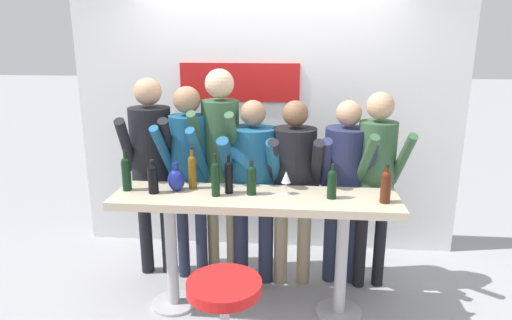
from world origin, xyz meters
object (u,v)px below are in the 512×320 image
wine_bottle_1 (229,176)px  person_center (253,175)px  tasting_table (255,217)px  wine_bottle_2 (332,182)px  decorative_vase (176,179)px  person_far_left (151,156)px  wine_glass_0 (286,178)px  person_center_right (294,175)px  bar_stool (225,315)px  person_left (189,162)px  person_center_left (221,150)px  wine_bottle_0 (153,177)px  wine_bottle_7 (251,179)px  wine_bottle_4 (192,170)px  person_far_right (376,169)px  wine_bottle_6 (215,177)px  person_right (346,174)px  wine_bottle_5 (386,185)px  wine_bottle_3 (126,172)px

wine_bottle_1 → person_center: bearing=71.0°
tasting_table → wine_bottle_2: wine_bottle_2 is taller
tasting_table → wine_bottle_2: size_ratio=8.19×
wine_bottle_1 → decorative_vase: 0.41m
person_far_left → wine_glass_0: person_far_left is taller
person_far_left → person_center_right: size_ratio=1.10×
bar_stool → wine_bottle_2: 1.19m
person_left → decorative_vase: bearing=-81.8°
person_center_left → wine_bottle_2: person_center_left is taller
wine_bottle_0 → person_left: bearing=70.6°
person_center_left → wine_bottle_7: size_ratio=7.06×
tasting_table → person_center: bearing=97.6°
wine_bottle_0 → wine_bottle_4: wine_bottle_4 is taller
person_far_right → wine_bottle_6: bearing=-170.3°
bar_stool → wine_glass_0: bearing=67.9°
person_center_right → decorative_vase: bearing=-159.3°
wine_bottle_4 → wine_bottle_7: bearing=-11.5°
wine_bottle_0 → person_right: bearing=19.5°
person_far_right → wine_bottle_0: bearing=-176.5°
person_center → wine_bottle_5: bearing=-23.6°
person_left → wine_bottle_3: size_ratio=5.39×
person_left → person_center_right: 0.88m
tasting_table → wine_bottle_6: (-0.29, -0.03, 0.32)m
wine_glass_0 → person_left: bearing=154.9°
person_right → person_far_right: person_far_right is taller
wine_bottle_0 → wine_bottle_4: 0.30m
person_far_right → person_far_left: bearing=166.4°
person_center_right → wine_bottle_6: size_ratio=5.00×
wine_bottle_5 → wine_bottle_7: bearing=175.2°
person_far_right → wine_bottle_0: person_far_right is taller
wine_bottle_4 → wine_bottle_7: 0.47m
wine_bottle_7 → decorative_vase: bearing=176.7°
person_center_left → wine_glass_0: size_ratio=10.38×
wine_bottle_0 → wine_glass_0: 0.99m
person_far_left → decorative_vase: person_far_left is taller
person_left → person_right: person_left is taller
person_far_left → person_center_left: 0.60m
wine_bottle_3 → wine_bottle_7: (0.95, -0.01, -0.02)m
person_far_right → wine_bottle_6: (-1.23, -0.48, 0.05)m
wine_bottle_0 → wine_bottle_5: (1.69, -0.04, 0.01)m
wine_bottle_4 → decorative_vase: 0.14m
person_right → wine_bottle_0: bearing=-158.2°
person_center_left → wine_bottle_6: size_ratio=5.74×
person_right → wine_glass_0: size_ratio=9.02×
wine_bottle_4 → wine_bottle_6: size_ratio=1.02×
person_center_left → decorative_vase: person_center_left is taller
person_center_right → wine_bottle_0: bearing=-159.1°
person_center_left → person_center: person_center_left is taller
person_center → person_far_left: bearing=179.3°
person_center → wine_bottle_1: 0.45m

